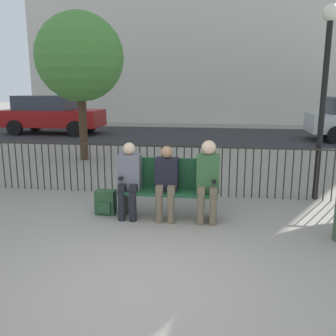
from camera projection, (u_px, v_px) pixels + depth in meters
The scene contains 11 objects.
ground_plane at pixel (139, 287), 3.86m from camera, with size 80.00×80.00×0.00m, color gray.
park_bench at pixel (169, 186), 5.85m from camera, with size 1.53×0.45×0.92m.
seated_person_0 at pixel (129, 177), 5.77m from camera, with size 0.34×0.39×1.18m.
seated_person_1 at pixel (167, 179), 5.69m from camera, with size 0.34×0.39×1.14m.
seated_person_2 at pixel (208, 177), 5.60m from camera, with size 0.34×0.39×1.24m.
backpack at pixel (106, 202), 6.02m from camera, with size 0.31×0.24×0.39m.
fence_railing at pixel (177, 166), 6.99m from camera, with size 9.01×0.03×0.95m.
tree_0 at pixel (80, 58), 9.93m from camera, with size 2.34×2.34×3.94m.
lamp_post at pixel (326, 73), 6.40m from camera, with size 0.28×0.28×3.35m.
street_surface at pixel (202, 136), 15.46m from camera, with size 24.00×6.00×0.01m.
parked_car_0 at pixel (51, 114), 16.02m from camera, with size 4.20×1.94×1.62m.
Camera 1 is at (0.79, -3.43, 2.03)m, focal length 40.00 mm.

